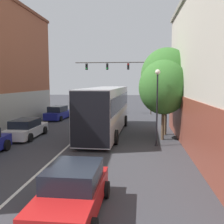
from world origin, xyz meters
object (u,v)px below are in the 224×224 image
Objects in this scene: hatchback_foreground at (72,192)px; street_tree_far at (166,76)px; parked_car_left_near at (58,113)px; traffic_signal_gantry at (126,74)px; street_tree_near at (163,87)px; street_lamp at (157,101)px; bus at (106,108)px; parked_car_left_mid at (26,129)px.

street_tree_far is at bearing -17.29° from hatchback_foreground.
parked_car_left_near is 10.17m from traffic_signal_gantry.
parked_car_left_near is at bearing 138.78° from street_tree_near.
traffic_signal_gantry is at bearing 106.24° from street_tree_far.
hatchback_foreground is 10.03m from street_lamp.
traffic_signal_gantry is 13.69m from street_tree_far.
bus reaches higher than parked_car_left_mid.
traffic_signal_gantry is 2.00× the size of street_lamp.
street_tree_far is at bearing -78.40° from parked_car_left_mid.
street_tree_near is (10.12, 0.35, 3.11)m from parked_car_left_mid.
traffic_signal_gantry is at bearing -23.42° from parked_car_left_mid.
bus is 5.06m from street_tree_near.
street_tree_far reaches higher than hatchback_foreground.
street_tree_near is (3.46, -14.91, -1.45)m from traffic_signal_gantry.
bus is 1.79× the size of street_tree_far.
bus is 13.40m from traffic_signal_gantry.
street_lamp is at bearing -104.08° from street_tree_far.
parked_car_left_near is (-6.31, 7.43, -1.38)m from bus.
parked_car_left_near reaches higher than parked_car_left_mid.
traffic_signal_gantry is 1.46× the size of street_tree_far.
street_tree_far is (0.37, 1.78, 0.83)m from street_tree_near.
street_tree_far reaches higher than parked_car_left_near.
street_tree_far reaches higher than bus.
street_tree_far is (3.83, -13.13, -0.62)m from traffic_signal_gantry.
street_lamp is (3.80, -3.85, 0.88)m from bus.
street_tree_near is at bearing -76.94° from traffic_signal_gantry.
parked_car_left_near is 0.82× the size of street_tree_near.
street_tree_near reaches higher than parked_car_left_mid.
parked_car_left_mid is (-6.31, 10.80, -0.03)m from hatchback_foreground.
street_lamp is at bearing -80.23° from traffic_signal_gantry.
street_tree_near is at bearing -87.89° from parked_car_left_mid.
street_tree_near is at bearing -18.23° from hatchback_foreground.
parked_car_left_near is at bearing -142.40° from traffic_signal_gantry.
parked_car_left_near is 0.47× the size of traffic_signal_gantry.
parked_car_left_mid is 0.80× the size of street_tree_near.
hatchback_foreground is 14.13m from street_tree_far.
bus is at bearing 178.26° from street_tree_far.
street_lamp is 0.87× the size of street_tree_near.
traffic_signal_gantry is 1.73× the size of street_tree_near.
parked_car_left_mid is 17.26m from traffic_signal_gantry.
hatchback_foreground reaches higher than parked_car_left_mid.
parked_car_left_near is at bearing 3.46° from parked_car_left_mid.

